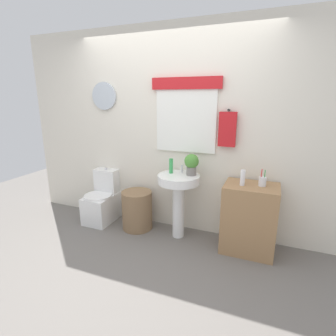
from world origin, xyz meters
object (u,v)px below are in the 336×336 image
at_px(toilet, 103,201).
at_px(potted_plant, 192,163).
at_px(wooden_cabinet, 249,218).
at_px(pedestal_sink, 179,191).
at_px(soap_bottle, 171,166).
at_px(toothbrush_cup, 262,181).
at_px(lotion_bottle, 243,178).
at_px(laundry_hamper, 137,210).

distance_m(toilet, potted_plant, 1.48).
bearing_deg(potted_plant, wooden_cabinet, -4.80).
distance_m(pedestal_sink, soap_bottle, 0.32).
distance_m(toilet, toothbrush_cup, 2.20).
xyz_separation_m(toilet, potted_plant, (1.31, 0.03, 0.68)).
xyz_separation_m(pedestal_sink, lotion_bottle, (0.75, -0.04, 0.27)).
bearing_deg(pedestal_sink, potted_plant, 23.20).
relative_size(wooden_cabinet, lotion_bottle, 4.57).
distance_m(soap_bottle, potted_plant, 0.27).
bearing_deg(lotion_bottle, soap_bottle, 174.11).
distance_m(toilet, wooden_cabinet, 2.03).
relative_size(laundry_hamper, soap_bottle, 2.81).
distance_m(lotion_bottle, toothbrush_cup, 0.22).
height_order(pedestal_sink, wooden_cabinet, pedestal_sink).
distance_m(pedestal_sink, wooden_cabinet, 0.88).
height_order(wooden_cabinet, soap_bottle, soap_bottle).
height_order(wooden_cabinet, potted_plant, potted_plant).
xyz_separation_m(wooden_cabinet, lotion_bottle, (-0.10, -0.04, 0.49)).
distance_m(potted_plant, lotion_bottle, 0.63).
relative_size(soap_bottle, potted_plant, 0.71).
xyz_separation_m(soap_bottle, potted_plant, (0.26, 0.01, 0.05)).
height_order(laundry_hamper, pedestal_sink, pedestal_sink).
height_order(laundry_hamper, soap_bottle, soap_bottle).
bearing_deg(laundry_hamper, toilet, 176.56).
relative_size(potted_plant, lotion_bottle, 1.50).
distance_m(laundry_hamper, wooden_cabinet, 1.45).
relative_size(laundry_hamper, lotion_bottle, 2.99).
distance_m(laundry_hamper, potted_plant, 1.02).
distance_m(pedestal_sink, toothbrush_cup, 0.99).
bearing_deg(soap_bottle, pedestal_sink, -22.62).
height_order(potted_plant, lotion_bottle, potted_plant).
relative_size(pedestal_sink, soap_bottle, 4.41).
xyz_separation_m(pedestal_sink, potted_plant, (0.14, 0.06, 0.35)).
relative_size(pedestal_sink, toothbrush_cup, 4.42).
height_order(toilet, pedestal_sink, pedestal_sink).
distance_m(laundry_hamper, toothbrush_cup, 1.66).
height_order(laundry_hamper, toothbrush_cup, toothbrush_cup).
distance_m(wooden_cabinet, soap_bottle, 1.10).
bearing_deg(potted_plant, laundry_hamper, -175.31).
relative_size(laundry_hamper, potted_plant, 2.00).
xyz_separation_m(toilet, lotion_bottle, (1.92, -0.07, 0.60)).
relative_size(pedestal_sink, lotion_bottle, 4.70).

